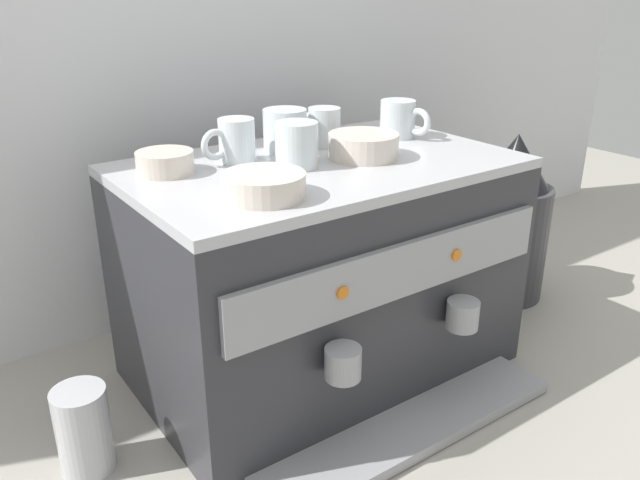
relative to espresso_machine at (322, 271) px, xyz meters
name	(u,v)px	position (x,y,z in m)	size (l,w,h in m)	color
ground_plane	(320,364)	(0.00, 0.00, -0.21)	(4.00, 4.00, 0.00)	#9E998E
tiled_backsplash_wall	(216,69)	(0.00, 0.38, 0.33)	(2.80, 0.03, 1.06)	silver
espresso_machine	(322,271)	(0.00, 0.00, 0.00)	(0.67, 0.53, 0.41)	#2D2D33
ceramic_cup_0	(286,131)	(-0.01, 0.10, 0.25)	(0.08, 0.12, 0.08)	silver
ceramic_cup_1	(399,119)	(0.23, 0.06, 0.25)	(0.07, 0.11, 0.07)	silver
ceramic_cup_2	(298,144)	(-0.05, 0.00, 0.25)	(0.10, 0.08, 0.08)	silver
ceramic_cup_3	(322,127)	(0.07, 0.10, 0.24)	(0.07, 0.09, 0.07)	silver
ceramic_cup_4	(235,141)	(-0.12, 0.08, 0.25)	(0.10, 0.06, 0.08)	silver
ceramic_bowl_0	(165,163)	(-0.25, 0.09, 0.23)	(0.09, 0.09, 0.04)	beige
ceramic_bowl_1	(363,146)	(0.08, -0.02, 0.23)	(0.12, 0.12, 0.04)	beige
ceramic_bowl_2	(264,186)	(-0.18, -0.11, 0.23)	(0.12, 0.12, 0.04)	beige
coffee_grinder	(509,222)	(0.54, 0.01, -0.02)	(0.18, 0.18, 0.39)	#333338
milk_pitcher	(84,430)	(-0.46, -0.02, -0.13)	(0.08, 0.08, 0.14)	#B7B7BC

